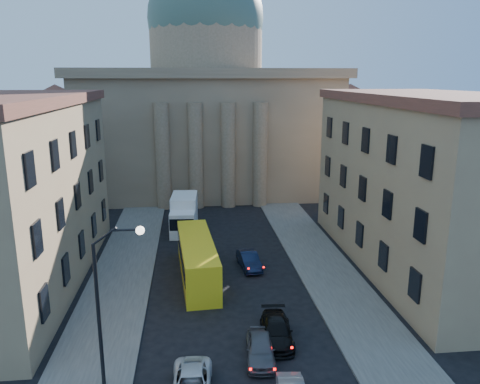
% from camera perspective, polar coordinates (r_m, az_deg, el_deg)
% --- Properties ---
extents(sidewalk_left, '(5.00, 60.00, 0.15)m').
position_cam_1_polar(sidewalk_left, '(36.40, -15.11, -12.50)').
color(sidewalk_left, '#514E4A').
rests_on(sidewalk_left, ground).
extents(sidewalk_right, '(5.00, 60.00, 0.15)m').
position_cam_1_polar(sidewalk_right, '(37.61, 11.96, -11.42)').
color(sidewalk_right, '#514E4A').
rests_on(sidewalk_right, ground).
extents(church, '(68.02, 28.76, 36.60)m').
position_cam_1_polar(church, '(69.88, -4.01, 10.46)').
color(church, '#776049').
rests_on(church, ground).
extents(building_left, '(11.60, 26.60, 14.70)m').
position_cam_1_polar(building_left, '(39.90, -27.04, -0.02)').
color(building_left, '#A1865F').
rests_on(building_left, ground).
extents(building_right, '(11.60, 26.60, 14.70)m').
position_cam_1_polar(building_right, '(42.09, 21.86, 1.16)').
color(building_right, '#A1865F').
rests_on(building_right, ground).
extents(street_lamp, '(2.62, 0.44, 8.83)m').
position_cam_1_polar(street_lamp, '(25.03, -15.81, -11.89)').
color(street_lamp, black).
rests_on(street_lamp, ground).
extents(car_right_mid, '(2.18, 4.70, 1.33)m').
position_cam_1_polar(car_right_mid, '(30.26, 4.48, -16.51)').
color(car_right_mid, black).
rests_on(car_right_mid, ground).
extents(car_right_far, '(2.05, 4.22, 1.39)m').
position_cam_1_polar(car_right_far, '(28.51, 2.50, -18.49)').
color(car_right_far, '#4E4F53').
rests_on(car_right_far, ground).
extents(car_right_distant, '(1.93, 4.32, 1.38)m').
position_cam_1_polar(car_right_distant, '(40.45, 1.10, -8.31)').
color(car_right_distant, black).
rests_on(car_right_distant, ground).
extents(city_bus, '(3.36, 11.40, 3.17)m').
position_cam_1_polar(city_bus, '(38.37, -5.25, -8.00)').
color(city_bus, yellow).
rests_on(city_bus, ground).
extents(box_truck, '(2.96, 6.74, 3.62)m').
position_cam_1_polar(box_truck, '(50.11, -6.85, -2.76)').
color(box_truck, white).
rests_on(box_truck, ground).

